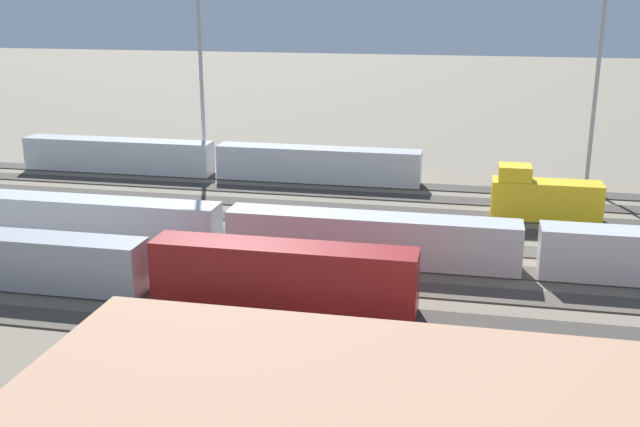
{
  "coord_description": "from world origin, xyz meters",
  "views": [
    {
      "loc": [
        -9.75,
        60.8,
        20.67
      ],
      "look_at": [
        2.83,
        0.58,
        2.5
      ],
      "focal_mm": 42.36,
      "sensor_mm": 36.0,
      "label": 1
    }
  ],
  "objects_px": {
    "train_on_track_5": "(371,239)",
    "light_mast_0": "(601,45)",
    "train_on_track_2": "(543,197)",
    "train_on_track_0": "(215,160)"
  },
  "relations": [
    {
      "from": "train_on_track_2",
      "to": "light_mast_0",
      "type": "bearing_deg",
      "value": -113.36
    },
    {
      "from": "light_mast_0",
      "to": "train_on_track_2",
      "type": "bearing_deg",
      "value": 66.64
    },
    {
      "from": "train_on_track_0",
      "to": "train_on_track_2",
      "type": "bearing_deg",
      "value": 164.36
    },
    {
      "from": "train_on_track_2",
      "to": "light_mast_0",
      "type": "xyz_separation_m",
      "value": [
        -5.58,
        -12.92,
        13.21
      ]
    },
    {
      "from": "train_on_track_2",
      "to": "light_mast_0",
      "type": "relative_size",
      "value": 0.42
    },
    {
      "from": "train_on_track_5",
      "to": "train_on_track_0",
      "type": "distance_m",
      "value": 33.08
    },
    {
      "from": "train_on_track_5",
      "to": "light_mast_0",
      "type": "relative_size",
      "value": 5.07
    },
    {
      "from": "train_on_track_0",
      "to": "train_on_track_2",
      "type": "relative_size",
      "value": 4.72
    },
    {
      "from": "train_on_track_5",
      "to": "light_mast_0",
      "type": "bearing_deg",
      "value": -125.12
    },
    {
      "from": "train_on_track_0",
      "to": "light_mast_0",
      "type": "bearing_deg",
      "value": -175.96
    }
  ]
}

